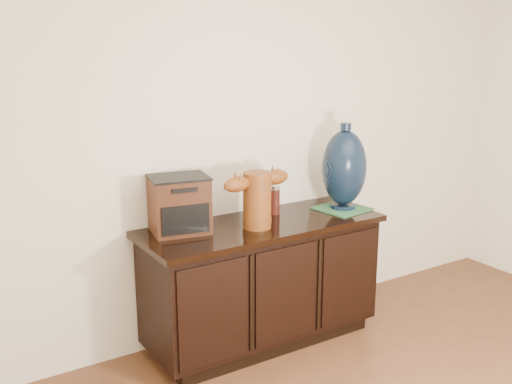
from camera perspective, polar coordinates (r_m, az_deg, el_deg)
sideboard at (r=3.63m, az=0.57°, el=-8.53°), size 1.46×0.56×0.75m
terracotta_vessel at (r=3.37m, az=0.09°, el=-0.45°), size 0.46×0.18×0.32m
tv_radio at (r=3.33m, az=-7.31°, el=-1.18°), size 0.36×0.31×0.32m
green_mat at (r=3.82m, az=8.20°, el=-1.57°), size 0.33×0.33×0.01m
lamp_base at (r=3.76m, az=8.40°, el=2.26°), size 0.31×0.31×0.54m
spray_can at (r=3.66m, az=1.79°, el=-0.76°), size 0.06×0.06×0.18m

